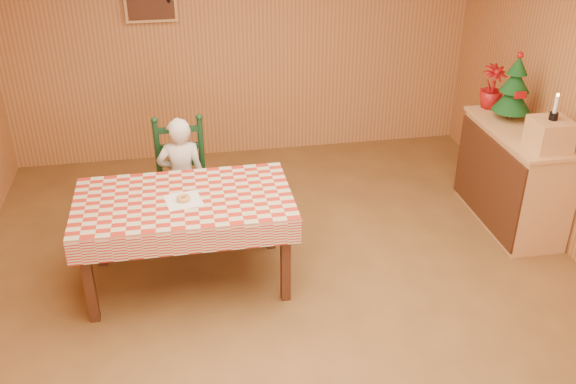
# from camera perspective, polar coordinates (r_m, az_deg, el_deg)

# --- Properties ---
(ground) EXTENTS (6.00, 6.00, 0.00)m
(ground) POSITION_cam_1_polar(r_m,az_deg,el_deg) (4.92, 0.42, -10.88)
(ground) COLOR brown
(ground) RESTS_ON ground
(cabin_walls) EXTENTS (5.10, 6.05, 2.65)m
(cabin_walls) POSITION_cam_1_polar(r_m,az_deg,el_deg) (4.51, -0.80, 11.83)
(cabin_walls) COLOR #B67742
(cabin_walls) RESTS_ON ground
(dining_table) EXTENTS (1.66, 0.96, 0.77)m
(dining_table) POSITION_cam_1_polar(r_m,az_deg,el_deg) (4.95, -9.22, -1.32)
(dining_table) COLOR #472313
(dining_table) RESTS_ON ground
(ladder_chair) EXTENTS (0.44, 0.40, 1.08)m
(ladder_chair) POSITION_cam_1_polar(r_m,az_deg,el_deg) (5.73, -9.37, 0.95)
(ladder_chair) COLOR black
(ladder_chair) RESTS_ON ground
(seated_child) EXTENTS (0.41, 0.27, 1.12)m
(seated_child) POSITION_cam_1_polar(r_m,az_deg,el_deg) (5.66, -9.40, 1.21)
(seated_child) COLOR silver
(seated_child) RESTS_ON ground
(napkin) EXTENTS (0.30, 0.30, 0.00)m
(napkin) POSITION_cam_1_polar(r_m,az_deg,el_deg) (4.87, -9.27, -0.75)
(napkin) COLOR white
(napkin) RESTS_ON dining_table
(donut) EXTENTS (0.14, 0.14, 0.04)m
(donut) POSITION_cam_1_polar(r_m,az_deg,el_deg) (4.86, -9.29, -0.54)
(donut) COLOR #D79C4D
(donut) RESTS_ON napkin
(shelf_unit) EXTENTS (0.54, 1.24, 0.93)m
(shelf_unit) POSITION_cam_1_polar(r_m,az_deg,el_deg) (6.17, 19.35, 1.30)
(shelf_unit) COLOR tan
(shelf_unit) RESTS_ON ground
(crate) EXTENTS (0.30, 0.30, 0.25)m
(crate) POSITION_cam_1_polar(r_m,az_deg,el_deg) (5.63, 22.24, 4.79)
(crate) COLOR tan
(crate) RESTS_ON shelf_unit
(christmas_tree) EXTENTS (0.34, 0.34, 0.62)m
(christmas_tree) POSITION_cam_1_polar(r_m,az_deg,el_deg) (6.09, 19.47, 8.61)
(christmas_tree) COLOR #472313
(christmas_tree) RESTS_ON shelf_unit
(flower_arrangement) EXTENTS (0.24, 0.24, 0.41)m
(flower_arrangement) POSITION_cam_1_polar(r_m,az_deg,el_deg) (6.34, 17.70, 8.90)
(flower_arrangement) COLOR maroon
(flower_arrangement) RESTS_ON shelf_unit
(candle_set) EXTENTS (0.07, 0.07, 0.22)m
(candle_set) POSITION_cam_1_polar(r_m,az_deg,el_deg) (5.56, 22.60, 6.57)
(candle_set) COLOR black
(candle_set) RESTS_ON crate
(storage_bin) EXTENTS (0.53, 0.53, 0.41)m
(storage_bin) POSITION_cam_1_polar(r_m,az_deg,el_deg) (6.04, 20.77, -2.40)
(storage_bin) COLOR black
(storage_bin) RESTS_ON ground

